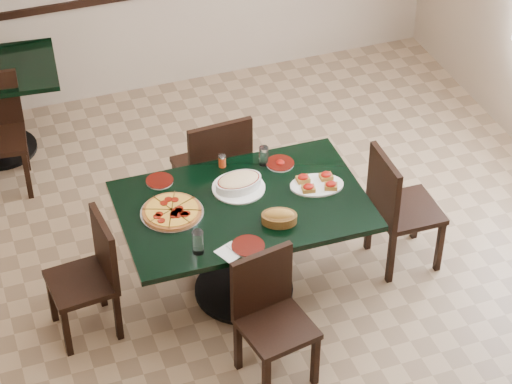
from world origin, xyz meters
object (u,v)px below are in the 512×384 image
object	(u,v)px
main_table	(243,226)
bread_basket	(279,217)
chair_near	(270,311)
pepperoni_pizza	(172,211)
chair_left	(92,272)
lasagna_casserole	(239,183)
chair_far	(215,167)
chair_right	(396,204)
bruschetta_platter	(317,183)

from	to	relation	value
main_table	bread_basket	bearing A→B (deg)	-58.02
chair_near	pepperoni_pizza	size ratio (longest dim) A/B	2.16
chair_left	lasagna_casserole	size ratio (longest dim) A/B	2.46
chair_far	pepperoni_pizza	xyz separation A→B (m)	(-0.48, -0.64, 0.22)
chair_near	chair_right	distance (m)	1.30
chair_far	chair_left	size ratio (longest dim) A/B	1.16
lasagna_casserole	bruschetta_platter	world-z (taller)	lasagna_casserole
bruschetta_platter	chair_far	bearing A→B (deg)	136.09
chair_far	bruschetta_platter	xyz separation A→B (m)	(0.47, -0.68, 0.23)
chair_near	chair_right	size ratio (longest dim) A/B	0.95
main_table	chair_right	xyz separation A→B (m)	(1.06, -0.06, -0.06)
chair_far	pepperoni_pizza	distance (m)	0.83
bread_basket	bruschetta_platter	size ratio (longest dim) A/B	0.66
chair_left	bread_basket	xyz separation A→B (m)	(1.14, -0.26, 0.32)
main_table	lasagna_casserole	xyz separation A→B (m)	(0.02, 0.15, 0.23)
chair_far	lasagna_casserole	xyz separation A→B (m)	(-0.01, -0.54, 0.25)
bread_basket	bruschetta_platter	bearing A→B (deg)	56.17
chair_far	lasagna_casserole	size ratio (longest dim) A/B	2.84
chair_left	pepperoni_pizza	distance (m)	0.62
chair_far	chair_near	xyz separation A→B (m)	(-0.11, -1.38, -0.07)
bread_basket	chair_right	bearing A→B (deg)	31.91
chair_near	chair_right	world-z (taller)	chair_right
chair_left	pepperoni_pizza	size ratio (longest dim) A/B	2.12
chair_far	chair_right	bearing A→B (deg)	140.19
chair_left	bread_basket	size ratio (longest dim) A/B	3.25
pepperoni_pizza	bread_basket	world-z (taller)	bread_basket
bread_basket	chair_left	bearing A→B (deg)	-172.62
chair_near	bread_basket	xyz separation A→B (m)	(0.22, 0.44, 0.31)
chair_left	chair_far	bearing A→B (deg)	118.21
main_table	bread_basket	xyz separation A→B (m)	(0.15, -0.25, 0.22)
chair_right	bread_basket	bearing A→B (deg)	102.55
chair_near	bruschetta_platter	bearing A→B (deg)	40.25
main_table	chair_near	world-z (taller)	chair_near
chair_right	bruschetta_platter	size ratio (longest dim) A/B	2.32
bread_basket	chair_far	bearing A→B (deg)	117.37
bread_basket	main_table	bearing A→B (deg)	141.26
lasagna_casserole	bread_basket	xyz separation A→B (m)	(0.12, -0.40, -0.01)
main_table	chair_far	distance (m)	0.69
main_table	lasagna_casserole	size ratio (longest dim) A/B	4.58
chair_left	bruschetta_platter	bearing A→B (deg)	84.51
chair_left	bruschetta_platter	distance (m)	1.52
pepperoni_pizza	bruschetta_platter	bearing A→B (deg)	-2.79
chair_left	bread_basket	world-z (taller)	bread_basket
main_table	pepperoni_pizza	size ratio (longest dim) A/B	3.95
main_table	pepperoni_pizza	world-z (taller)	pepperoni_pizza
chair_far	bread_basket	xyz separation A→B (m)	(0.11, -0.94, 0.24)
pepperoni_pizza	bread_basket	xyz separation A→B (m)	(0.59, -0.30, 0.02)
chair_near	chair_far	bearing A→B (deg)	75.28
main_table	chair_right	bearing A→B (deg)	-2.28
chair_near	lasagna_casserole	xyz separation A→B (m)	(0.10, 0.85, 0.32)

